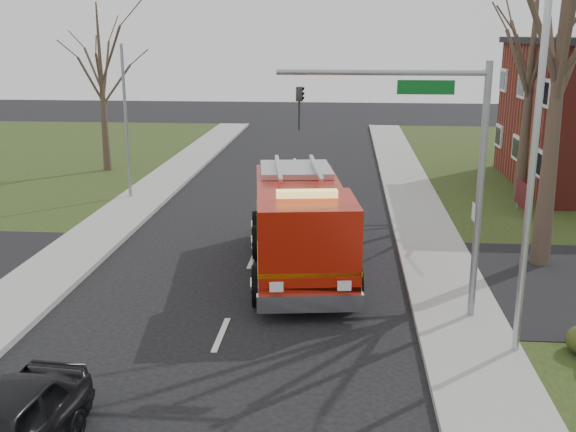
{
  "coord_description": "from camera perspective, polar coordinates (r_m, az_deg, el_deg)",
  "views": [
    {
      "loc": [
        3.05,
        -15.57,
        7.44
      ],
      "look_at": [
        1.34,
        4.35,
        2.0
      ],
      "focal_mm": 42.0,
      "sensor_mm": 36.0,
      "label": 1
    }
  ],
  "objects": [
    {
      "name": "streetlight_pole",
      "position": [
        15.88,
        19.78,
        3.84
      ],
      "size": [
        1.48,
        0.16,
        8.4
      ],
      "color": "#B7BABF",
      "rests_on": "ground"
    },
    {
      "name": "sidewalk_right",
      "position": [
        17.51,
        15.03,
        -10.21
      ],
      "size": [
        2.4,
        80.0,
        0.15
      ],
      "primitive_type": "cube",
      "color": "gray",
      "rests_on": "ground"
    },
    {
      "name": "utility_pole_far",
      "position": [
        31.41,
        -13.54,
        7.61
      ],
      "size": [
        0.14,
        0.14,
        7.0
      ],
      "primitive_type": "cylinder",
      "color": "gray",
      "rests_on": "ground"
    },
    {
      "name": "bare_tree_far",
      "position": [
        31.6,
        19.97,
        12.62
      ],
      "size": [
        5.25,
        5.25,
        10.5
      ],
      "color": "#403026",
      "rests_on": "ground"
    },
    {
      "name": "health_center_sign",
      "position": [
        29.77,
        19.26,
        1.63
      ],
      "size": [
        0.12,
        2.0,
        1.4
      ],
      "color": "#501219",
      "rests_on": "ground"
    },
    {
      "name": "bare_tree_near",
      "position": [
        22.51,
        22.25,
        14.07
      ],
      "size": [
        6.0,
        6.0,
        12.0
      ],
      "color": "#403026",
      "rests_on": "ground"
    },
    {
      "name": "traffic_signal_mast",
      "position": [
        17.42,
        12.02,
        5.87
      ],
      "size": [
        5.29,
        0.18,
        6.8
      ],
      "color": "gray",
      "rests_on": "ground"
    },
    {
      "name": "bare_tree_left",
      "position": [
        37.93,
        -15.58,
        11.85
      ],
      "size": [
        4.5,
        4.5,
        9.0
      ],
      "color": "#403026",
      "rests_on": "ground"
    },
    {
      "name": "fire_engine",
      "position": [
        21.33,
        1.06,
        -0.97
      ],
      "size": [
        4.01,
        8.47,
        3.29
      ],
      "rotation": [
        0.0,
        0.0,
        0.13
      ],
      "color": "#9F1407",
      "rests_on": "ground"
    },
    {
      "name": "ground",
      "position": [
        17.52,
        -5.69,
        -9.98
      ],
      "size": [
        120.0,
        120.0,
        0.0
      ],
      "primitive_type": "plane",
      "color": "black",
      "rests_on": "ground"
    }
  ]
}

